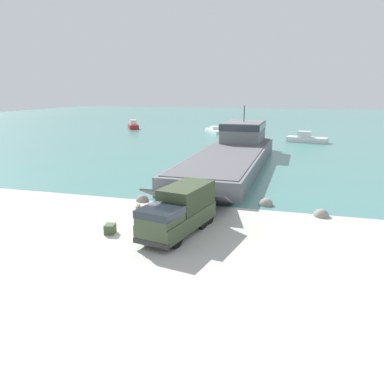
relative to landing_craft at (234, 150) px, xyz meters
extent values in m
plane|color=#B7B5AD|center=(-1.39, -27.24, -1.72)|extent=(240.00, 240.00, 0.00)
cube|color=#477F7A|center=(-1.39, 70.22, -1.72)|extent=(240.00, 180.00, 0.01)
cube|color=slate|center=(-0.04, -2.97, -0.78)|extent=(8.55, 32.04, 1.89)
cube|color=#56565B|center=(-0.04, -2.97, 0.21)|extent=(7.88, 30.76, 0.08)
cube|color=slate|center=(0.11, 8.02, 1.68)|extent=(5.81, 9.02, 3.02)
cube|color=#28333D|center=(0.11, 8.02, 2.58)|extent=(5.97, 9.11, 0.91)
cylinder|color=#3F3F42|center=(0.11, 8.02, 4.39)|extent=(0.16, 0.16, 2.40)
cube|color=#56565B|center=(-0.28, -21.00, -0.70)|extent=(6.96, 4.28, 1.89)
cube|color=#3D4C33|center=(0.67, -26.64, -0.75)|extent=(3.81, 7.43, 1.11)
cube|color=#3D4C33|center=(0.22, -28.94, 0.28)|extent=(2.75, 2.82, 0.96)
cube|color=#28333D|center=(0.22, -28.94, 0.52)|extent=(2.83, 2.85, 0.48)
cube|color=#344129|center=(0.91, -25.46, 0.62)|extent=(3.20, 4.85, 1.65)
cube|color=#2D2D2D|center=(-0.01, -30.04, -1.16)|extent=(2.52, 0.73, 0.32)
cylinder|color=black|center=(1.27, -29.00, -1.09)|extent=(0.58, 1.32, 1.28)
cylinder|color=black|center=(-0.78, -28.59, -1.09)|extent=(0.58, 1.32, 1.28)
cylinder|color=black|center=(2.02, -25.24, -1.09)|extent=(0.58, 1.32, 1.28)
cylinder|color=black|center=(-0.03, -24.83, -1.09)|extent=(0.58, 1.32, 1.28)
cylinder|color=black|center=(2.24, -24.16, -1.09)|extent=(0.58, 1.32, 1.28)
cylinder|color=black|center=(0.19, -23.75, -1.09)|extent=(0.58, 1.32, 1.28)
cylinder|color=#475638|center=(-2.30, -26.29, -1.29)|extent=(0.14, 0.14, 0.88)
cylinder|color=#475638|center=(-2.46, -26.38, -1.29)|extent=(0.14, 0.14, 0.88)
cube|color=#475638|center=(-2.38, -26.34, -0.50)|extent=(0.50, 0.42, 0.69)
sphere|color=tan|center=(-2.38, -26.34, -0.04)|extent=(0.24, 0.24, 0.24)
cube|color=white|center=(-10.45, 37.04, -1.41)|extent=(6.73, 8.87, 0.62)
cube|color=silver|center=(-10.78, 37.61, -0.76)|extent=(2.96, 3.21, 0.68)
cube|color=#B22323|center=(-32.67, 39.61, -1.19)|extent=(5.03, 6.41, 1.06)
cube|color=silver|center=(-32.44, 39.21, -0.08)|extent=(2.28, 2.38, 1.17)
cube|color=white|center=(9.90, 24.38, -1.24)|extent=(7.83, 4.25, 0.98)
cube|color=silver|center=(9.36, 24.52, -0.21)|extent=(2.59, 2.26, 1.07)
cube|color=#3D4C33|center=(-3.85, -27.96, -1.39)|extent=(0.79, 0.90, 0.67)
sphere|color=gray|center=(5.92, -18.37, -1.72)|extent=(1.22, 1.22, 1.22)
sphere|color=gray|center=(-4.83, -20.06, -1.72)|extent=(1.15, 1.15, 1.15)
sphere|color=gray|center=(10.34, -20.18, -1.72)|extent=(1.20, 1.20, 1.20)
sphere|color=#66605B|center=(-4.61, -19.88, -1.72)|extent=(0.58, 0.58, 0.58)
camera|label=1|loc=(8.10, -49.66, 7.83)|focal=35.00mm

